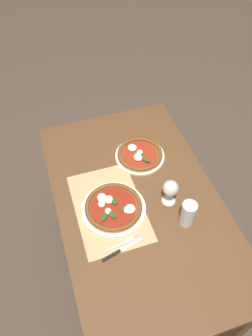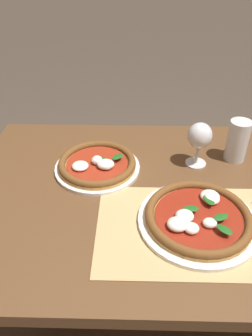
% 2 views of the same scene
% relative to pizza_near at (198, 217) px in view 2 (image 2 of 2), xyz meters
% --- Properties ---
extents(ground_plane, '(24.00, 24.00, 0.00)m').
position_rel_pizza_near_xyz_m(ground_plane, '(-0.01, 0.14, -0.76)').
color(ground_plane, '#473D33').
extents(dining_table, '(1.37, 0.83, 0.74)m').
position_rel_pizza_near_xyz_m(dining_table, '(-0.01, 0.14, -0.13)').
color(dining_table, brown).
rests_on(dining_table, ground).
extents(paper_placemat, '(0.51, 0.34, 0.00)m').
position_rel_pizza_near_xyz_m(paper_placemat, '(-0.02, -0.02, -0.02)').
color(paper_placemat, tan).
rests_on(paper_placemat, dining_table).
extents(pizza_near, '(0.32, 0.32, 0.05)m').
position_rel_pizza_near_xyz_m(pizza_near, '(0.00, 0.00, 0.00)').
color(pizza_near, white).
rests_on(pizza_near, paper_placemat).
extents(pizza_far, '(0.28, 0.28, 0.05)m').
position_rel_pizza_near_xyz_m(pizza_far, '(-0.29, 0.24, -0.00)').
color(pizza_far, white).
rests_on(pizza_far, dining_table).
extents(wine_glass, '(0.08, 0.08, 0.16)m').
position_rel_pizza_near_xyz_m(wine_glass, '(0.04, 0.28, 0.08)').
color(wine_glass, silver).
rests_on(wine_glass, dining_table).
extents(pint_glass, '(0.07, 0.07, 0.15)m').
position_rel_pizza_near_xyz_m(pint_glass, '(0.18, 0.32, 0.05)').
color(pint_glass, silver).
rests_on(pint_glass, dining_table).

